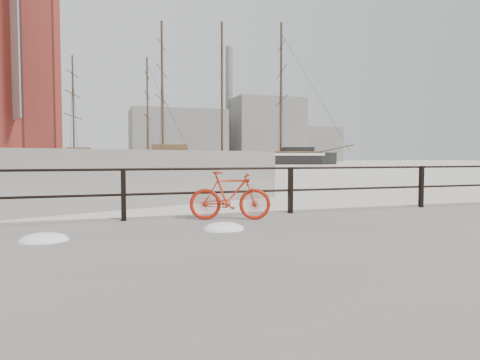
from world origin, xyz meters
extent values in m
plane|color=white|center=(0.00, 0.00, 0.00)|extent=(400.00, 400.00, 0.00)
imported|color=#AB1C0B|center=(-5.04, -0.69, 0.82)|extent=(1.55, 0.72, 0.94)
ellipsoid|color=white|center=(-5.49, -1.74, 0.48)|extent=(0.72, 0.57, 0.26)
ellipsoid|color=white|center=(-8.22, -1.83, 0.47)|extent=(0.69, 0.54, 0.25)
cube|color=gray|center=(20.00, 140.00, 9.00)|extent=(32.00, 18.00, 18.00)
cube|color=gray|center=(55.00, 145.00, 12.00)|extent=(26.00, 20.00, 24.00)
cube|color=gray|center=(78.00, 150.00, 7.00)|extent=(20.00, 16.00, 14.00)
cylinder|color=gray|center=(42.00, 150.00, 22.00)|extent=(2.80, 2.80, 44.00)
camera|label=1|loc=(-7.51, -8.53, 1.56)|focal=32.00mm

